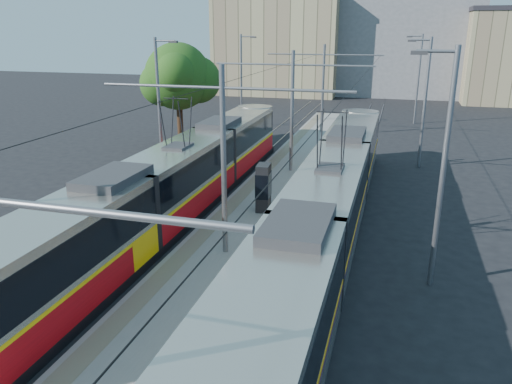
% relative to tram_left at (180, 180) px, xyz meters
% --- Properties ---
extents(platform, '(4.00, 50.00, 0.30)m').
position_rel_tram_left_xyz_m(platform, '(3.60, 5.07, -1.56)').
color(platform, gray).
rests_on(platform, ground).
extents(tactile_strip_left, '(0.70, 50.00, 0.01)m').
position_rel_tram_left_xyz_m(tactile_strip_left, '(2.15, 5.07, -1.40)').
color(tactile_strip_left, gray).
rests_on(tactile_strip_left, platform).
extents(tactile_strip_right, '(0.70, 50.00, 0.01)m').
position_rel_tram_left_xyz_m(tactile_strip_right, '(5.05, 5.07, -1.40)').
color(tactile_strip_right, gray).
rests_on(tactile_strip_right, platform).
extents(rails, '(8.71, 70.00, 0.03)m').
position_rel_tram_left_xyz_m(rails, '(3.60, 5.07, -1.69)').
color(rails, gray).
rests_on(rails, ground).
extents(tram_left, '(2.43, 27.76, 5.50)m').
position_rel_tram_left_xyz_m(tram_left, '(0.00, 0.00, 0.00)').
color(tram_left, black).
rests_on(tram_left, ground).
extents(tram_right, '(2.43, 31.24, 5.50)m').
position_rel_tram_left_xyz_m(tram_right, '(7.20, -1.89, 0.15)').
color(tram_right, black).
rests_on(tram_right, ground).
extents(catenary, '(9.20, 70.00, 7.00)m').
position_rel_tram_left_xyz_m(catenary, '(3.60, 2.22, 2.81)').
color(catenary, slate).
rests_on(catenary, platform).
extents(street_lamps, '(15.18, 38.22, 8.00)m').
position_rel_tram_left_xyz_m(street_lamps, '(3.60, 9.07, 2.47)').
color(street_lamps, slate).
rests_on(street_lamps, ground).
extents(shelter, '(0.70, 1.05, 2.22)m').
position_rel_tram_left_xyz_m(shelter, '(3.82, 0.88, -0.25)').
color(shelter, black).
rests_on(shelter, platform).
extents(tree, '(5.21, 4.82, 7.57)m').
position_rel_tram_left_xyz_m(tree, '(-5.43, 13.12, 3.41)').
color(tree, '#382314').
rests_on(tree, ground).
extents(building_left, '(16.32, 12.24, 12.78)m').
position_rel_tram_left_xyz_m(building_left, '(-6.40, 48.07, 4.69)').
color(building_left, tan).
rests_on(building_left, ground).
extents(building_centre, '(18.36, 14.28, 13.80)m').
position_rel_tram_left_xyz_m(building_centre, '(9.60, 52.07, 5.20)').
color(building_centre, gray).
rests_on(building_centre, ground).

